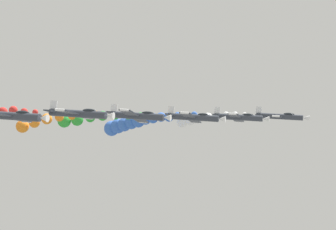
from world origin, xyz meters
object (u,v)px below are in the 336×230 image
Objects in this scene: airplane_left_outer at (138,116)px; airplane_right_outer at (79,114)px; airplane_lead at (280,116)px; airplane_left_inner at (239,117)px; airplane_right_inner at (194,117)px; airplane_trailing at (12,116)px.

airplane_right_outer is (8.68, -5.98, 1.63)m from airplane_left_outer.
airplane_left_inner is at bearing -44.16° from airplane_lead.
airplane_right_inner reaches higher than airplane_lead.
airplane_left_outer reaches higher than airplane_left_inner.
airplane_left_inner is at bearing 142.30° from airplane_right_outer.
airplane_right_inner is 31.48m from airplane_trailing.
airplane_right_outer reaches higher than airplane_left_inner.
airplane_right_inner is at bearing 140.34° from airplane_left_outer.
airplane_left_inner reaches higher than airplane_lead.
airplane_right_outer is at bearing -39.24° from airplane_lead.
airplane_right_inner is 1.00× the size of airplane_trailing.
airplane_trailing reaches higher than airplane_left_inner.
airplane_right_inner is at bearing 142.80° from airplane_right_outer.
airplane_lead is 1.00× the size of airplane_left_inner.
airplane_trailing is at bearing -40.08° from airplane_lead.
airplane_left_outer is (8.67, -7.19, 1.50)m from airplane_right_inner.
airplane_trailing is (32.55, -26.45, 4.92)m from airplane_left_inner.
airplane_trailing is at bearing -38.97° from airplane_left_outer.
airplane_right_inner is 11.37m from airplane_left_outer.
airplane_trailing is (15.54, -12.57, 2.22)m from airplane_left_outer.
airplane_trailing is (24.22, -19.77, 3.71)m from airplane_right_inner.
airplane_left_outer is 1.00× the size of airplane_right_outer.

